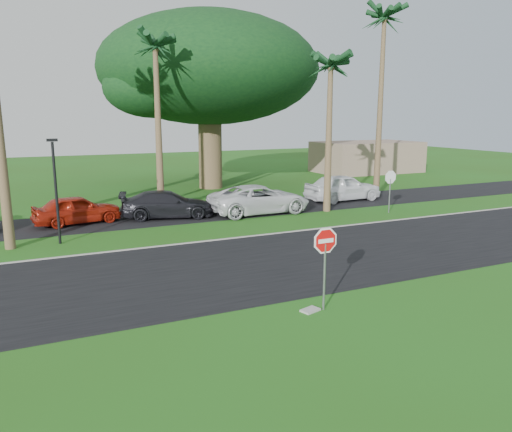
{
  "coord_description": "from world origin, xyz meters",
  "views": [
    {
      "loc": [
        -7.15,
        -14.74,
        5.65
      ],
      "look_at": [
        0.81,
        2.39,
        1.8
      ],
      "focal_mm": 35.0,
      "sensor_mm": 36.0,
      "label": 1
    }
  ],
  "objects": [
    {
      "name": "palm_right_far",
      "position": [
        15.0,
        13.0,
        11.58
      ],
      "size": [
        5.0,
        5.0,
        13.0
      ],
      "color": "brown",
      "rests_on": "ground"
    },
    {
      "name": "stop_sign_far",
      "position": [
        12.0,
        8.0,
        1.77
      ],
      "size": [
        1.05,
        0.07,
        2.62
      ],
      "rotation": [
        0.0,
        0.0,
        3.14
      ],
      "color": "gray",
      "rests_on": "ground"
    },
    {
      "name": "parking_strip",
      "position": [
        0.0,
        12.5,
        0.01
      ],
      "size": [
        120.0,
        5.0,
        0.02
      ],
      "primitive_type": "cube",
      "color": "black",
      "rests_on": "ground"
    },
    {
      "name": "ground",
      "position": [
        0.0,
        0.0,
        0.0
      ],
      "size": [
        120.0,
        120.0,
        0.0
      ],
      "primitive_type": "plane",
      "color": "#265114",
      "rests_on": "ground"
    },
    {
      "name": "streetlight_right",
      "position": [
        -6.0,
        8.5,
        2.65
      ],
      "size": [
        0.45,
        0.25,
        4.64
      ],
      "color": "black",
      "rests_on": "ground"
    },
    {
      "name": "car_pickup",
      "position": [
        11.91,
        12.59,
        0.9
      ],
      "size": [
        5.33,
        2.3,
        1.79
      ],
      "primitive_type": "imported",
      "rotation": [
        0.0,
        0.0,
        1.61
      ],
      "color": "white",
      "rests_on": "ground"
    },
    {
      "name": "curb",
      "position": [
        0.0,
        6.05,
        0.03
      ],
      "size": [
        120.0,
        0.12,
        0.06
      ],
      "primitive_type": "cube",
      "color": "gray",
      "rests_on": "ground"
    },
    {
      "name": "road",
      "position": [
        0.0,
        2.0,
        0.01
      ],
      "size": [
        120.0,
        8.0,
        0.02
      ],
      "primitive_type": "cube",
      "color": "black",
      "rests_on": "ground"
    },
    {
      "name": "car_red",
      "position": [
        -4.85,
        12.47,
        0.76
      ],
      "size": [
        4.68,
        2.52,
        1.51
      ],
      "primitive_type": "imported",
      "rotation": [
        0.0,
        0.0,
        1.74
      ],
      "color": "#9F1D0D",
      "rests_on": "ground"
    },
    {
      "name": "palm_center",
      "position": [
        0.0,
        14.0,
        9.16
      ],
      "size": [
        5.0,
        5.0,
        10.5
      ],
      "color": "brown",
      "rests_on": "ground"
    },
    {
      "name": "building_far",
      "position": [
        24.0,
        26.0,
        1.5
      ],
      "size": [
        10.0,
        6.0,
        3.0
      ],
      "primitive_type": "cube",
      "color": "gray",
      "rests_on": "ground"
    },
    {
      "name": "car_minivan",
      "position": [
        5.04,
        11.01,
        0.82
      ],
      "size": [
        5.97,
        2.83,
        1.65
      ],
      "primitive_type": "imported",
      "rotation": [
        0.0,
        0.0,
        1.59
      ],
      "color": "silver",
      "rests_on": "ground"
    },
    {
      "name": "utility_slab",
      "position": [
        0.09,
        -2.93,
        0.03
      ],
      "size": [
        0.63,
        0.49,
        0.06
      ],
      "primitive_type": "cube",
      "rotation": [
        0.0,
        0.0,
        0.29
      ],
      "color": "#9B9A93",
      "rests_on": "ground"
    },
    {
      "name": "palm_right_near",
      "position": [
        9.0,
        10.0,
        8.19
      ],
      "size": [
        5.0,
        5.0,
        9.5
      ],
      "color": "brown",
      "rests_on": "ground"
    },
    {
      "name": "canopy_tree",
      "position": [
        6.0,
        22.0,
        8.95
      ],
      "size": [
        16.5,
        16.5,
        13.12
      ],
      "color": "brown",
      "rests_on": "ground"
    },
    {
      "name": "stop_sign_near",
      "position": [
        0.5,
        -3.0,
        1.77
      ],
      "size": [
        1.05,
        0.07,
        2.62
      ],
      "color": "gray",
      "rests_on": "ground"
    },
    {
      "name": "car_dark",
      "position": [
        -0.15,
        12.03,
        0.74
      ],
      "size": [
        5.46,
        3.17,
        1.49
      ],
      "primitive_type": "imported",
      "rotation": [
        0.0,
        0.0,
        1.35
      ],
      "color": "black",
      "rests_on": "ground"
    }
  ]
}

